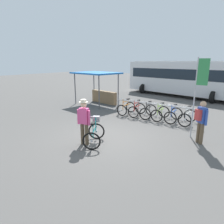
{
  "coord_description": "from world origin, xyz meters",
  "views": [
    {
      "loc": [
        4.43,
        -6.14,
        3.04
      ],
      "look_at": [
        -0.0,
        0.47,
        1.0
      ],
      "focal_mm": 31.75,
      "sensor_mm": 36.0,
      "label": 1
    }
  ],
  "objects_px": {
    "racked_bike_white": "(188,117)",
    "market_stall": "(100,85)",
    "bus_distant": "(182,76)",
    "racked_bike_red": "(137,110)",
    "featured_bicycle": "(95,132)",
    "banner_flag": "(200,83)",
    "racked_bike_black": "(148,111)",
    "pedestrian_with_backpack": "(201,120)",
    "racked_bike_blue": "(173,115)",
    "racked_bike_lime": "(160,113)",
    "person_with_featured_bike": "(84,120)",
    "racked_bike_orange": "(126,108)"
  },
  "relations": [
    {
      "from": "racked_bike_white",
      "to": "market_stall",
      "type": "distance_m",
      "value": 6.82
    },
    {
      "from": "bus_distant",
      "to": "racked_bike_red",
      "type": "bearing_deg",
      "value": -91.32
    },
    {
      "from": "featured_bicycle",
      "to": "banner_flag",
      "type": "height_order",
      "value": "banner_flag"
    },
    {
      "from": "racked_bike_black",
      "to": "pedestrian_with_backpack",
      "type": "relative_size",
      "value": 0.69
    },
    {
      "from": "racked_bike_red",
      "to": "racked_bike_blue",
      "type": "bearing_deg",
      "value": -0.4
    },
    {
      "from": "racked_bike_lime",
      "to": "pedestrian_with_backpack",
      "type": "bearing_deg",
      "value": -42.92
    },
    {
      "from": "racked_bike_white",
      "to": "person_with_featured_bike",
      "type": "relative_size",
      "value": 0.65
    },
    {
      "from": "banner_flag",
      "to": "featured_bicycle",
      "type": "bearing_deg",
      "value": -137.48
    },
    {
      "from": "pedestrian_with_backpack",
      "to": "racked_bike_orange",
      "type": "bearing_deg",
      "value": 153.66
    },
    {
      "from": "racked_bike_blue",
      "to": "pedestrian_with_backpack",
      "type": "relative_size",
      "value": 0.67
    },
    {
      "from": "racked_bike_black",
      "to": "racked_bike_orange",
      "type": "bearing_deg",
      "value": 179.6
    },
    {
      "from": "market_stall",
      "to": "racked_bike_lime",
      "type": "bearing_deg",
      "value": -16.08
    },
    {
      "from": "featured_bicycle",
      "to": "market_stall",
      "type": "bearing_deg",
      "value": 125.61
    },
    {
      "from": "racked_bike_orange",
      "to": "racked_bike_blue",
      "type": "xyz_separation_m",
      "value": [
        2.8,
        -0.02,
        0.0
      ]
    },
    {
      "from": "racked_bike_white",
      "to": "person_with_featured_bike",
      "type": "bearing_deg",
      "value": -118.81
    },
    {
      "from": "featured_bicycle",
      "to": "person_with_featured_bike",
      "type": "bearing_deg",
      "value": -129.82
    },
    {
      "from": "racked_bike_red",
      "to": "person_with_featured_bike",
      "type": "xyz_separation_m",
      "value": [
        0.22,
        -4.72,
        0.58
      ]
    },
    {
      "from": "racked_bike_orange",
      "to": "bus_distant",
      "type": "bearing_deg",
      "value": 83.84
    },
    {
      "from": "racked_bike_black",
      "to": "racked_bike_red",
      "type": "bearing_deg",
      "value": 179.6
    },
    {
      "from": "featured_bicycle",
      "to": "bus_distant",
      "type": "height_order",
      "value": "bus_distant"
    },
    {
      "from": "person_with_featured_bike",
      "to": "banner_flag",
      "type": "xyz_separation_m",
      "value": [
        3.25,
        3.05,
        1.28
      ]
    },
    {
      "from": "racked_bike_red",
      "to": "featured_bicycle",
      "type": "distance_m",
      "value": 4.45
    },
    {
      "from": "racked_bike_white",
      "to": "pedestrian_with_backpack",
      "type": "distance_m",
      "value": 2.45
    },
    {
      "from": "market_stall",
      "to": "banner_flag",
      "type": "xyz_separation_m",
      "value": [
        7.24,
        -3.15,
        0.84
      ]
    },
    {
      "from": "racked_bike_orange",
      "to": "featured_bicycle",
      "type": "bearing_deg",
      "value": -75.37
    },
    {
      "from": "pedestrian_with_backpack",
      "to": "market_stall",
      "type": "xyz_separation_m",
      "value": [
        -7.53,
        3.68,
        0.46
      ]
    },
    {
      "from": "racked_bike_white",
      "to": "banner_flag",
      "type": "height_order",
      "value": "banner_flag"
    },
    {
      "from": "market_stall",
      "to": "bus_distant",
      "type": "bearing_deg",
      "value": 59.67
    },
    {
      "from": "racked_bike_black",
      "to": "market_stall",
      "type": "height_order",
      "value": "market_stall"
    },
    {
      "from": "pedestrian_with_backpack",
      "to": "banner_flag",
      "type": "distance_m",
      "value": 1.43
    },
    {
      "from": "racked_bike_lime",
      "to": "person_with_featured_bike",
      "type": "relative_size",
      "value": 0.66
    },
    {
      "from": "person_with_featured_bike",
      "to": "market_stall",
      "type": "bearing_deg",
      "value": 122.77
    },
    {
      "from": "racked_bike_lime",
      "to": "racked_bike_white",
      "type": "height_order",
      "value": "same"
    },
    {
      "from": "racked_bike_lime",
      "to": "racked_bike_blue",
      "type": "bearing_deg",
      "value": -0.4
    },
    {
      "from": "market_stall",
      "to": "person_with_featured_bike",
      "type": "bearing_deg",
      "value": -57.23
    },
    {
      "from": "racked_bike_blue",
      "to": "bus_distant",
      "type": "height_order",
      "value": "bus_distant"
    },
    {
      "from": "racked_bike_red",
      "to": "pedestrian_with_backpack",
      "type": "height_order",
      "value": "pedestrian_with_backpack"
    },
    {
      "from": "featured_bicycle",
      "to": "banner_flag",
      "type": "relative_size",
      "value": 0.39
    },
    {
      "from": "racked_bike_lime",
      "to": "bus_distant",
      "type": "height_order",
      "value": "bus_distant"
    },
    {
      "from": "racked_bike_black",
      "to": "racked_bike_lime",
      "type": "bearing_deg",
      "value": -0.4
    },
    {
      "from": "racked_bike_blue",
      "to": "banner_flag",
      "type": "relative_size",
      "value": 0.34
    },
    {
      "from": "banner_flag",
      "to": "racked_bike_white",
      "type": "bearing_deg",
      "value": 112.17
    },
    {
      "from": "racked_bike_blue",
      "to": "market_stall",
      "type": "relative_size",
      "value": 0.32
    },
    {
      "from": "racked_bike_blue",
      "to": "featured_bicycle",
      "type": "bearing_deg",
      "value": -110.42
    },
    {
      "from": "racked_bike_orange",
      "to": "featured_bicycle",
      "type": "relative_size",
      "value": 0.89
    },
    {
      "from": "racked_bike_black",
      "to": "bus_distant",
      "type": "bearing_deg",
      "value": 93.53
    },
    {
      "from": "racked_bike_white",
      "to": "pedestrian_with_backpack",
      "type": "xyz_separation_m",
      "value": [
        0.96,
        -2.18,
        0.57
      ]
    },
    {
      "from": "racked_bike_red",
      "to": "market_stall",
      "type": "distance_m",
      "value": 4.18
    },
    {
      "from": "bus_distant",
      "to": "banner_flag",
      "type": "relative_size",
      "value": 3.22
    },
    {
      "from": "market_stall",
      "to": "banner_flag",
      "type": "bearing_deg",
      "value": -23.48
    }
  ]
}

